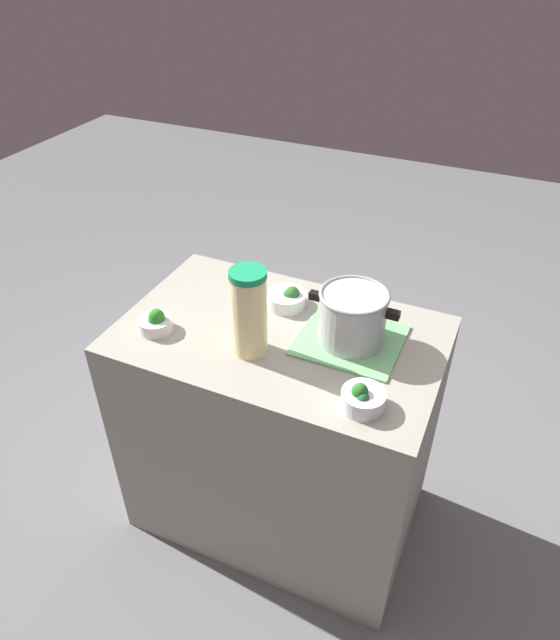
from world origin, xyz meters
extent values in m
plane|color=slate|center=(0.00, 0.00, 0.00)|extent=(8.00, 8.00, 0.00)
cube|color=gray|center=(0.00, 0.00, 0.44)|extent=(1.01, 0.64, 0.89)
cube|color=#72BB76|center=(0.21, 0.05, 0.89)|extent=(0.31, 0.29, 0.01)
cylinder|color=#B7B7BC|center=(0.21, 0.05, 0.98)|extent=(0.20, 0.20, 0.16)
torus|color=#99999E|center=(0.21, 0.05, 1.06)|extent=(0.21, 0.21, 0.01)
cube|color=black|center=(0.10, 0.05, 1.02)|extent=(0.04, 0.02, 0.02)
cube|color=black|center=(0.33, 0.05, 1.02)|extent=(0.04, 0.02, 0.02)
cylinder|color=#F1DA94|center=(-0.05, -0.11, 1.02)|extent=(0.10, 0.10, 0.26)
cylinder|color=#168C55|center=(-0.05, -0.11, 1.15)|extent=(0.11, 0.11, 0.02)
ellipsoid|color=yellow|center=(-0.03, -0.11, 1.05)|extent=(0.04, 0.04, 0.01)
cylinder|color=silver|center=(-0.36, -0.15, 0.91)|extent=(0.11, 0.11, 0.04)
ellipsoid|color=#267921|center=(-0.35, -0.14, 0.94)|extent=(0.05, 0.05, 0.06)
ellipsoid|color=#247F30|center=(-0.36, -0.15, 0.93)|extent=(0.05, 0.05, 0.06)
cylinder|color=silver|center=(0.33, -0.20, 0.91)|extent=(0.12, 0.12, 0.05)
ellipsoid|color=#246437|center=(0.34, -0.22, 0.93)|extent=(0.04, 0.04, 0.04)
ellipsoid|color=#256D23|center=(0.32, -0.21, 0.94)|extent=(0.04, 0.04, 0.05)
cylinder|color=silver|center=(-0.04, 0.15, 0.91)|extent=(0.13, 0.13, 0.05)
ellipsoid|color=#2B652B|center=(-0.02, 0.15, 0.93)|extent=(0.05, 0.05, 0.06)
ellipsoid|color=#2F7332|center=(-0.03, 0.15, 0.93)|extent=(0.04, 0.04, 0.04)
camera|label=1|loc=(0.58, -1.29, 1.97)|focal=31.99mm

